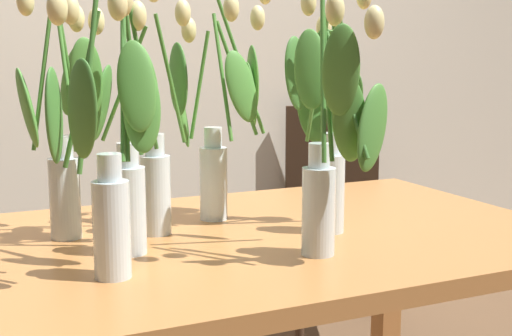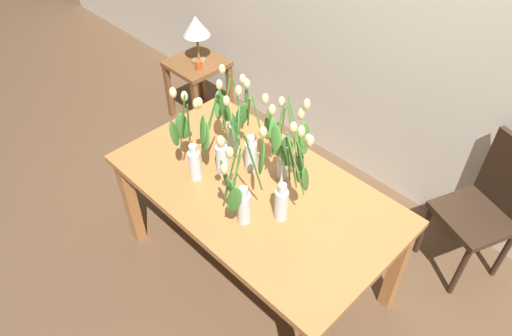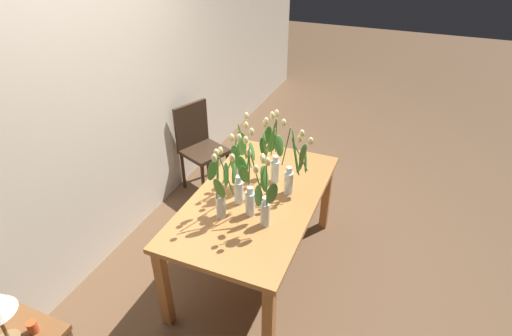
{
  "view_description": "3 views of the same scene",
  "coord_description": "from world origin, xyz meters",
  "px_view_note": "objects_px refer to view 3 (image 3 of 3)",
  "views": [
    {
      "loc": [
        -0.54,
        -1.39,
        1.14
      ],
      "look_at": [
        0.06,
        -0.08,
        0.91
      ],
      "focal_mm": 47.95,
      "sensor_mm": 36.0,
      "label": 1
    },
    {
      "loc": [
        1.27,
        -1.25,
        2.51
      ],
      "look_at": [
        0.06,
        -0.05,
        0.94
      ],
      "focal_mm": 32.35,
      "sensor_mm": 36.0,
      "label": 2
    },
    {
      "loc": [
        -2.29,
        -0.94,
        2.55
      ],
      "look_at": [
        0.08,
        0.03,
        0.94
      ],
      "focal_mm": 28.44,
      "sensor_mm": 36.0,
      "label": 3
    }
  ],
  "objects_px": {
    "tulip_vase_5": "(221,192)",
    "pillar_candle": "(33,327)",
    "dining_table": "(256,206)",
    "tulip_vase_2": "(272,154)",
    "tulip_vase_0": "(293,167)",
    "tulip_vase_4": "(252,187)",
    "tulip_vase_6": "(265,206)",
    "dining_chair": "(199,143)",
    "tulip_vase_1": "(236,182)",
    "tulip_vase_3": "(241,162)"
  },
  "relations": [
    {
      "from": "tulip_vase_5",
      "to": "pillar_candle",
      "type": "distance_m",
      "value": 1.34
    },
    {
      "from": "tulip_vase_5",
      "to": "tulip_vase_4",
      "type": "bearing_deg",
      "value": -58.63
    },
    {
      "from": "dining_chair",
      "to": "pillar_candle",
      "type": "distance_m",
      "value": 2.36
    },
    {
      "from": "dining_table",
      "to": "tulip_vase_5",
      "type": "bearing_deg",
      "value": 157.64
    },
    {
      "from": "dining_table",
      "to": "pillar_candle",
      "type": "distance_m",
      "value": 1.62
    },
    {
      "from": "tulip_vase_3",
      "to": "pillar_candle",
      "type": "height_order",
      "value": "tulip_vase_3"
    },
    {
      "from": "dining_table",
      "to": "tulip_vase_4",
      "type": "relative_size",
      "value": 2.8
    },
    {
      "from": "dining_table",
      "to": "dining_chair",
      "type": "height_order",
      "value": "dining_chair"
    },
    {
      "from": "tulip_vase_2",
      "to": "tulip_vase_6",
      "type": "bearing_deg",
      "value": -163.72
    },
    {
      "from": "dining_table",
      "to": "tulip_vase_6",
      "type": "xyz_separation_m",
      "value": [
        -0.3,
        -0.19,
        0.27
      ]
    },
    {
      "from": "tulip_vase_1",
      "to": "dining_chair",
      "type": "xyz_separation_m",
      "value": [
        1.04,
        0.92,
        -0.4
      ]
    },
    {
      "from": "tulip_vase_2",
      "to": "tulip_vase_3",
      "type": "bearing_deg",
      "value": 136.61
    },
    {
      "from": "tulip_vase_0",
      "to": "pillar_candle",
      "type": "distance_m",
      "value": 1.9
    },
    {
      "from": "tulip_vase_3",
      "to": "dining_chair",
      "type": "height_order",
      "value": "tulip_vase_3"
    },
    {
      "from": "tulip_vase_0",
      "to": "tulip_vase_3",
      "type": "bearing_deg",
      "value": 100.32
    },
    {
      "from": "tulip_vase_3",
      "to": "dining_chair",
      "type": "xyz_separation_m",
      "value": [
        0.85,
        0.87,
        -0.44
      ]
    },
    {
      "from": "dining_table",
      "to": "tulip_vase_0",
      "type": "xyz_separation_m",
      "value": [
        0.14,
        -0.23,
        0.32
      ]
    },
    {
      "from": "dining_chair",
      "to": "tulip_vase_3",
      "type": "bearing_deg",
      "value": -134.26
    },
    {
      "from": "tulip_vase_4",
      "to": "dining_chair",
      "type": "distance_m",
      "value": 1.62
    },
    {
      "from": "pillar_candle",
      "to": "dining_chair",
      "type": "bearing_deg",
      "value": 6.31
    },
    {
      "from": "tulip_vase_3",
      "to": "tulip_vase_5",
      "type": "relative_size",
      "value": 1.08
    },
    {
      "from": "pillar_candle",
      "to": "dining_table",
      "type": "bearing_deg",
      "value": -28.23
    },
    {
      "from": "dining_chair",
      "to": "tulip_vase_1",
      "type": "bearing_deg",
      "value": -138.55
    },
    {
      "from": "tulip_vase_6",
      "to": "dining_chair",
      "type": "relative_size",
      "value": 0.62
    },
    {
      "from": "dining_table",
      "to": "tulip_vase_0",
      "type": "relative_size",
      "value": 2.74
    },
    {
      "from": "tulip_vase_5",
      "to": "dining_chair",
      "type": "height_order",
      "value": "tulip_vase_5"
    },
    {
      "from": "tulip_vase_2",
      "to": "tulip_vase_4",
      "type": "distance_m",
      "value": 0.46
    },
    {
      "from": "tulip_vase_1",
      "to": "tulip_vase_0",
      "type": "bearing_deg",
      "value": -51.46
    },
    {
      "from": "dining_table",
      "to": "tulip_vase_3",
      "type": "relative_size",
      "value": 2.74
    },
    {
      "from": "tulip_vase_0",
      "to": "dining_chair",
      "type": "xyz_separation_m",
      "value": [
        0.78,
        1.26,
        -0.45
      ]
    },
    {
      "from": "tulip_vase_3",
      "to": "dining_chair",
      "type": "relative_size",
      "value": 0.63
    },
    {
      "from": "tulip_vase_5",
      "to": "dining_chair",
      "type": "distance_m",
      "value": 1.58
    },
    {
      "from": "tulip_vase_4",
      "to": "dining_chair",
      "type": "relative_size",
      "value": 0.61
    },
    {
      "from": "tulip_vase_2",
      "to": "tulip_vase_4",
      "type": "height_order",
      "value": "tulip_vase_2"
    },
    {
      "from": "tulip_vase_5",
      "to": "pillar_candle",
      "type": "bearing_deg",
      "value": 150.23
    },
    {
      "from": "tulip_vase_3",
      "to": "pillar_candle",
      "type": "bearing_deg",
      "value": 157.89
    },
    {
      "from": "tulip_vase_1",
      "to": "tulip_vase_2",
      "type": "height_order",
      "value": "tulip_vase_2"
    },
    {
      "from": "dining_table",
      "to": "tulip_vase_3",
      "type": "xyz_separation_m",
      "value": [
        0.07,
        0.16,
        0.32
      ]
    },
    {
      "from": "dining_table",
      "to": "tulip_vase_1",
      "type": "relative_size",
      "value": 3.04
    },
    {
      "from": "tulip_vase_0",
      "to": "tulip_vase_6",
      "type": "distance_m",
      "value": 0.45
    },
    {
      "from": "tulip_vase_0",
      "to": "pillar_candle",
      "type": "bearing_deg",
      "value": 147.56
    },
    {
      "from": "tulip_vase_2",
      "to": "tulip_vase_0",
      "type": "bearing_deg",
      "value": -119.1
    },
    {
      "from": "tulip_vase_6",
      "to": "tulip_vase_4",
      "type": "bearing_deg",
      "value": 53.05
    },
    {
      "from": "tulip_vase_1",
      "to": "tulip_vase_4",
      "type": "relative_size",
      "value": 0.92
    },
    {
      "from": "tulip_vase_6",
      "to": "pillar_candle",
      "type": "xyz_separation_m",
      "value": [
        -1.12,
        0.95,
        -0.33
      ]
    },
    {
      "from": "dining_table",
      "to": "tulip_vase_3",
      "type": "height_order",
      "value": "tulip_vase_3"
    },
    {
      "from": "dining_table",
      "to": "tulip_vase_2",
      "type": "relative_size",
      "value": 2.78
    },
    {
      "from": "tulip_vase_3",
      "to": "tulip_vase_4",
      "type": "bearing_deg",
      "value": -142.85
    },
    {
      "from": "tulip_vase_1",
      "to": "tulip_vase_6",
      "type": "xyz_separation_m",
      "value": [
        -0.18,
        -0.29,
        -0.0
      ]
    },
    {
      "from": "dining_table",
      "to": "tulip_vase_6",
      "type": "relative_size",
      "value": 2.79
    }
  ]
}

